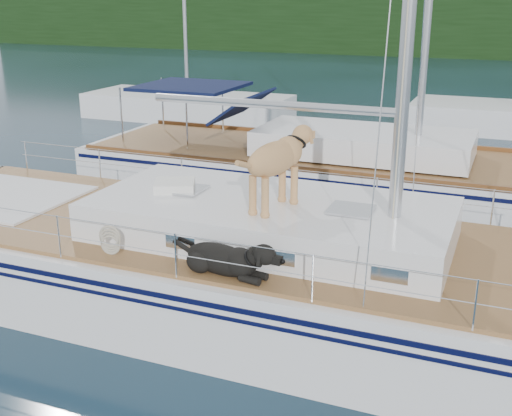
% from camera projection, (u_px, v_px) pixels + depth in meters
% --- Properties ---
extents(ground, '(120.00, 120.00, 0.00)m').
position_uv_depth(ground, '(222.00, 304.00, 10.16)').
color(ground, black).
rests_on(ground, ground).
extents(tree_line, '(90.00, 3.00, 6.00)m').
position_uv_depth(tree_line, '(471.00, 17.00, 48.75)').
color(tree_line, black).
rests_on(tree_line, ground).
extents(shore_bank, '(92.00, 1.00, 1.20)m').
position_uv_depth(shore_bank, '(469.00, 48.00, 50.57)').
color(shore_bank, '#595147').
rests_on(shore_bank, ground).
extents(main_sailboat, '(12.00, 3.80, 14.01)m').
position_uv_depth(main_sailboat, '(227.00, 265.00, 9.90)').
color(main_sailboat, white).
rests_on(main_sailboat, ground).
extents(neighbor_sailboat, '(11.00, 3.50, 13.30)m').
position_uv_depth(neighbor_sailboat, '(317.00, 173.00, 15.24)').
color(neighbor_sailboat, white).
rests_on(neighbor_sailboat, ground).
extents(bg_boat_west, '(8.00, 3.00, 11.65)m').
position_uv_depth(bg_boat_west, '(188.00, 107.00, 25.17)').
color(bg_boat_west, white).
rests_on(bg_boat_west, ground).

